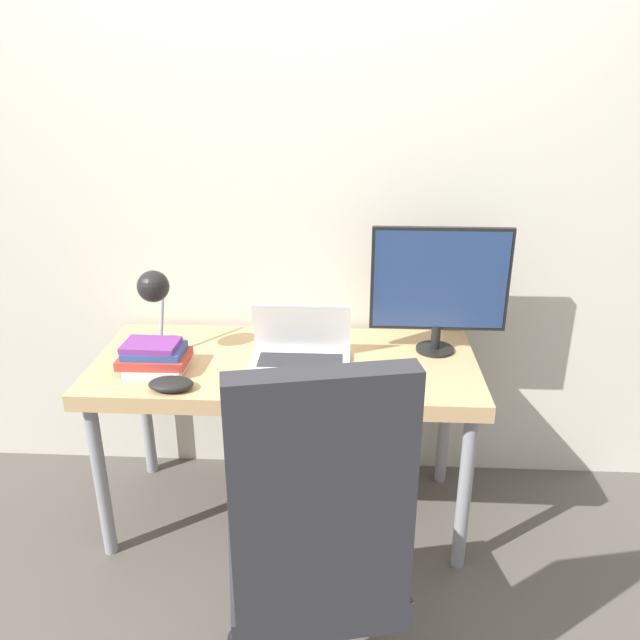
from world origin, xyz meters
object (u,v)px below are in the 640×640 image
object	(u,v)px
desk_lamp	(155,294)
book_stack	(155,357)
monitor	(440,284)
laptop	(301,351)
game_controller	(171,384)
office_chair	(315,539)

from	to	relation	value
desk_lamp	book_stack	size ratio (longest dim) A/B	1.40
monitor	book_stack	distance (m)	1.09
laptop	game_controller	world-z (taller)	laptop
monitor	game_controller	distance (m)	1.05
game_controller	monitor	bearing A→B (deg)	21.56
laptop	game_controller	bearing A→B (deg)	-150.76
office_chair	book_stack	xyz separation A→B (m)	(-0.63, 0.76, 0.14)
monitor	game_controller	bearing A→B (deg)	-158.44
monitor	book_stack	size ratio (longest dim) A/B	2.09
desk_lamp	book_stack	bearing A→B (deg)	-83.76
office_chair	game_controller	distance (m)	0.82
laptop	book_stack	distance (m)	0.54
book_stack	game_controller	bearing A→B (deg)	-56.19
laptop	game_controller	distance (m)	0.49
book_stack	game_controller	xyz separation A→B (m)	(0.10, -0.15, -0.03)
laptop	book_stack	size ratio (longest dim) A/B	1.49
laptop	monitor	distance (m)	0.58
office_chair	book_stack	bearing A→B (deg)	129.87
desk_lamp	book_stack	distance (m)	0.24
monitor	desk_lamp	distance (m)	1.06
monitor	book_stack	world-z (taller)	monitor
laptop	book_stack	xyz separation A→B (m)	(-0.53, -0.09, 0.00)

